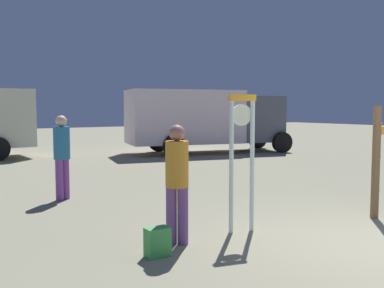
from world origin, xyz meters
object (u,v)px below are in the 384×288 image
(person_near_clock, at_px, (177,178))
(person_distant, at_px, (62,153))
(backpack, at_px, (157,242))
(box_truck_far, at_px, (204,118))
(standing_clock, at_px, (242,150))

(person_near_clock, relative_size, person_distant, 0.96)
(backpack, relative_size, box_truck_far, 0.05)
(standing_clock, bearing_deg, person_distant, 111.85)
(standing_clock, distance_m, person_distant, 4.35)
(person_distant, relative_size, box_truck_far, 0.24)
(person_near_clock, height_order, backpack, person_near_clock)
(standing_clock, bearing_deg, backpack, -169.44)
(standing_clock, relative_size, person_near_clock, 1.26)
(person_near_clock, bearing_deg, box_truck_far, 53.52)
(person_near_clock, relative_size, box_truck_far, 0.23)
(standing_clock, xyz_separation_m, person_distant, (-1.61, 4.03, -0.29))
(backpack, bearing_deg, person_near_clock, 32.23)
(person_near_clock, relative_size, backpack, 4.42)
(standing_clock, height_order, backpack, standing_clock)
(standing_clock, distance_m, backpack, 2.05)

